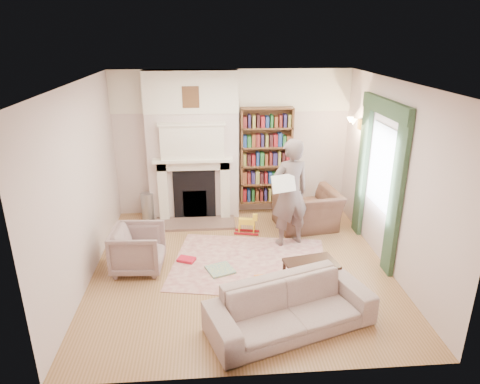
{
  "coord_description": "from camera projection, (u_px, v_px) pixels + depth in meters",
  "views": [
    {
      "loc": [
        -0.46,
        -5.81,
        3.44
      ],
      "look_at": [
        0.0,
        0.25,
        1.15
      ],
      "focal_mm": 32.0,
      "sensor_mm": 36.0,
      "label": 1
    }
  ],
  "objects": [
    {
      "name": "floor",
      "position": [
        241.0,
        267.0,
        6.66
      ],
      "size": [
        4.5,
        4.5,
        0.0
      ],
      "primitive_type": "plane",
      "color": "brown",
      "rests_on": "ground"
    },
    {
      "name": "ceiling",
      "position": [
        241.0,
        83.0,
        5.68
      ],
      "size": [
        4.5,
        4.5,
        0.0
      ],
      "primitive_type": "plane",
      "rotation": [
        3.14,
        0.0,
        0.0
      ],
      "color": "white",
      "rests_on": "wall_back"
    },
    {
      "name": "wall_back",
      "position": [
        232.0,
        144.0,
        8.27
      ],
      "size": [
        4.5,
        0.0,
        4.5
      ],
      "primitive_type": "plane",
      "rotation": [
        1.57,
        0.0,
        0.0
      ],
      "color": "beige",
      "rests_on": "floor"
    },
    {
      "name": "wall_front",
      "position": [
        260.0,
        260.0,
        4.07
      ],
      "size": [
        4.5,
        0.0,
        4.5
      ],
      "primitive_type": "plane",
      "rotation": [
        -1.57,
        0.0,
        0.0
      ],
      "color": "beige",
      "rests_on": "floor"
    },
    {
      "name": "wall_left",
      "position": [
        82.0,
        186.0,
        6.01
      ],
      "size": [
        0.0,
        4.5,
        4.5
      ],
      "primitive_type": "plane",
      "rotation": [
        1.57,
        0.0,
        1.57
      ],
      "color": "beige",
      "rests_on": "floor"
    },
    {
      "name": "wall_right",
      "position": [
        393.0,
        178.0,
        6.33
      ],
      "size": [
        0.0,
        4.5,
        4.5
      ],
      "primitive_type": "plane",
      "rotation": [
        1.57,
        0.0,
        -1.57
      ],
      "color": "beige",
      "rests_on": "floor"
    },
    {
      "name": "fireplace",
      "position": [
        193.0,
        148.0,
        8.03
      ],
      "size": [
        1.7,
        0.58,
        2.8
      ],
      "color": "beige",
      "rests_on": "floor"
    },
    {
      "name": "bookcase",
      "position": [
        266.0,
        156.0,
        8.27
      ],
      "size": [
        1.0,
        0.24,
        1.85
      ],
      "primitive_type": "cube",
      "color": "brown",
      "rests_on": "floor"
    },
    {
      "name": "window",
      "position": [
        382.0,
        167.0,
        6.68
      ],
      "size": [
        0.02,
        0.9,
        1.3
      ],
      "primitive_type": "cube",
      "color": "silver",
      "rests_on": "wall_right"
    },
    {
      "name": "curtain_left",
      "position": [
        396.0,
        198.0,
        6.12
      ],
      "size": [
        0.07,
        0.32,
        2.4
      ],
      "primitive_type": "cube",
      "color": "#2B442D",
      "rests_on": "floor"
    },
    {
      "name": "curtain_right",
      "position": [
        362.0,
        169.0,
        7.42
      ],
      "size": [
        0.07,
        0.32,
        2.4
      ],
      "primitive_type": "cube",
      "color": "#2B442D",
      "rests_on": "floor"
    },
    {
      "name": "pelmet",
      "position": [
        386.0,
        107.0,
        6.35
      ],
      "size": [
        0.09,
        1.7,
        0.24
      ],
      "primitive_type": "cube",
      "color": "#2B442D",
      "rests_on": "wall_right"
    },
    {
      "name": "wall_sconce",
      "position": [
        349.0,
        124.0,
        7.54
      ],
      "size": [
        0.2,
        0.24,
        0.24
      ],
      "primitive_type": null,
      "color": "gold",
      "rests_on": "wall_right"
    },
    {
      "name": "rug",
      "position": [
        250.0,
        263.0,
        6.74
      ],
      "size": [
        2.66,
        2.21,
        0.01
      ],
      "primitive_type": "cube",
      "rotation": [
        0.0,
        0.0,
        -0.17
      ],
      "color": "beige",
      "rests_on": "floor"
    },
    {
      "name": "armchair_reading",
      "position": [
        307.0,
        210.0,
        7.87
      ],
      "size": [
        1.23,
        1.11,
        0.72
      ],
      "primitive_type": "imported",
      "rotation": [
        0.0,
        0.0,
        3.29
      ],
      "color": "#462D25",
      "rests_on": "floor"
    },
    {
      "name": "armchair_left",
      "position": [
        138.0,
        249.0,
        6.48
      ],
      "size": [
        0.79,
        0.77,
        0.69
      ],
      "primitive_type": "imported",
      "rotation": [
        0.0,
        0.0,
        1.52
      ],
      "color": "#9F9283",
      "rests_on": "floor"
    },
    {
      "name": "sofa",
      "position": [
        291.0,
        307.0,
        5.19
      ],
      "size": [
        2.18,
        1.41,
        0.59
      ],
      "primitive_type": "imported",
      "rotation": [
        0.0,
        0.0,
        0.33
      ],
      "color": "#BFB59D",
      "rests_on": "floor"
    },
    {
      "name": "man_reading",
      "position": [
        290.0,
        193.0,
        7.08
      ],
      "size": [
        0.78,
        0.63,
        1.85
      ],
      "primitive_type": "imported",
      "rotation": [
        0.0,
        0.0,
        3.46
      ],
      "color": "#63534F",
      "rests_on": "floor"
    },
    {
      "name": "newspaper",
      "position": [
        284.0,
        183.0,
        6.79
      ],
      "size": [
        0.42,
        0.24,
        0.28
      ],
      "primitive_type": "cube",
      "rotation": [
        -0.35,
        0.0,
        0.32
      ],
      "color": "white",
      "rests_on": "man_reading"
    },
    {
      "name": "coffee_table",
      "position": [
        310.0,
        277.0,
        5.97
      ],
      "size": [
        0.77,
        0.58,
        0.45
      ],
      "primitive_type": null,
      "rotation": [
        0.0,
        0.0,
        0.19
      ],
      "color": "black",
      "rests_on": "floor"
    },
    {
      "name": "paraffin_heater",
      "position": [
        148.0,
        207.0,
        8.22
      ],
      "size": [
        0.32,
        0.32,
        0.55
      ],
      "primitive_type": "cylinder",
      "rotation": [
        0.0,
        0.0,
        0.43
      ],
      "color": "#999CA0",
      "rests_on": "floor"
    },
    {
      "name": "rocking_horse",
      "position": [
        247.0,
        224.0,
        7.69
      ],
      "size": [
        0.47,
        0.27,
        0.39
      ],
      "primitive_type": null,
      "rotation": [
        0.0,
        0.0,
        -0.21
      ],
      "color": "yellow",
      "rests_on": "rug"
    },
    {
      "name": "board_game",
      "position": [
        220.0,
        270.0,
        6.52
      ],
      "size": [
        0.49,
        0.49,
        0.03
      ],
      "primitive_type": "cube",
      "rotation": [
        0.0,
        0.0,
        0.38
      ],
      "color": "#E0CC4F",
      "rests_on": "rug"
    },
    {
      "name": "game_box_lid",
      "position": [
        186.0,
        259.0,
        6.8
      ],
      "size": [
        0.32,
        0.27,
        0.04
      ],
      "primitive_type": "cube",
      "rotation": [
        0.0,
        0.0,
        -0.39
      ],
      "color": "red",
      "rests_on": "rug"
    },
    {
      "name": "comic_annuals",
      "position": [
        263.0,
        281.0,
        6.24
      ],
      "size": [
        0.77,
        0.49,
        0.02
      ],
      "color": "red",
      "rests_on": "rug"
    }
  ]
}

